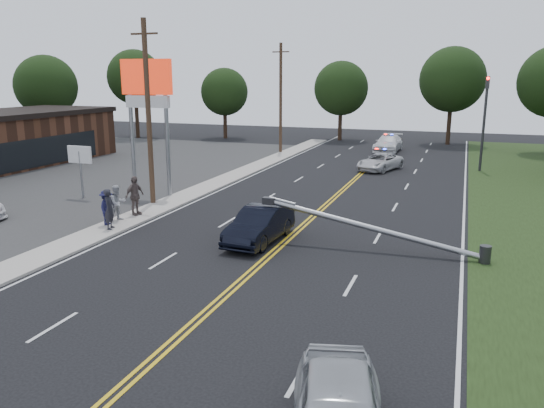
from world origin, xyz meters
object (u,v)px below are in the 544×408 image
at_px(utility_pole_far, 281,98).
at_px(bystander_d, 135,196).
at_px(crashed_sedan, 260,225).
at_px(traffic_signal, 485,115).
at_px(fallen_streetlight, 383,230).
at_px(pylon_sign, 147,95).
at_px(bystander_b, 118,203).
at_px(emergency_b, 388,143).
at_px(bystander_a, 110,209).
at_px(utility_pole_mid, 148,113).
at_px(small_sign, 80,159).
at_px(emergency_a, 380,162).
at_px(bystander_c, 107,207).

distance_m(utility_pole_far, bystander_d, 25.00).
bearing_deg(crashed_sedan, utility_pole_far, 110.06).
distance_m(traffic_signal, fallen_streetlight, 22.62).
height_order(traffic_signal, bystander_d, traffic_signal).
height_order(pylon_sign, bystander_b, pylon_sign).
bearing_deg(bystander_b, traffic_signal, -16.46).
relative_size(utility_pole_far, emergency_b, 1.84).
height_order(utility_pole_far, bystander_d, utility_pole_far).
height_order(pylon_sign, crashed_sedan, pylon_sign).
xyz_separation_m(utility_pole_far, bystander_a, (1.04, -27.25, -4.02)).
height_order(utility_pole_mid, crashed_sedan, utility_pole_mid).
xyz_separation_m(small_sign, traffic_signal, (22.30, 18.00, 1.87)).
distance_m(utility_pole_mid, utility_pole_far, 22.00).
height_order(emergency_a, emergency_b, emergency_b).
relative_size(small_sign, utility_pole_mid, 0.31).
bearing_deg(traffic_signal, small_sign, -141.10).
distance_m(utility_pole_mid, bystander_b, 5.65).
bearing_deg(emergency_b, emergency_a, -83.09).
distance_m(small_sign, bystander_c, 7.20).
distance_m(small_sign, emergency_b, 30.20).
bearing_deg(bystander_c, bystander_d, -24.04).
bearing_deg(emergency_b, bystander_d, -104.30).
xyz_separation_m(crashed_sedan, emergency_b, (1.23, 31.01, 0.03)).
bearing_deg(bystander_a, crashed_sedan, -99.05).
xyz_separation_m(utility_pole_mid, emergency_b, (9.37, 26.62, -4.30)).
bearing_deg(fallen_streetlight, bystander_d, 174.05).
bearing_deg(bystander_d, traffic_signal, -27.22).
relative_size(fallen_streetlight, emergency_a, 2.06).
xyz_separation_m(emergency_b, bystander_d, (-8.71, -29.29, 0.34)).
relative_size(crashed_sedan, emergency_a, 1.01).
bearing_deg(emergency_a, emergency_b, 113.70).
distance_m(traffic_signal, emergency_a, 8.38).
bearing_deg(bystander_b, small_sign, 75.18).
height_order(utility_pole_mid, utility_pole_far, same).
relative_size(pylon_sign, traffic_signal, 1.13).
xyz_separation_m(emergency_b, bystander_b, (-8.88, -30.50, 0.22)).
xyz_separation_m(bystander_b, bystander_d, (0.17, 1.20, 0.12)).
relative_size(emergency_b, bystander_b, 3.07).
xyz_separation_m(fallen_streetlight, utility_pole_far, (-13.39, 26.00, 4.17)).
height_order(traffic_signal, bystander_c, traffic_signal).
height_order(fallen_streetlight, bystander_a, bystander_a).
bearing_deg(bystander_a, emergency_b, -30.56).
xyz_separation_m(utility_pole_mid, utility_pole_far, (0.00, 22.00, 0.00)).
relative_size(utility_pole_mid, utility_pole_far, 1.00).
distance_m(emergency_a, bystander_d, 20.78).
relative_size(utility_pole_far, bystander_c, 5.92).
distance_m(fallen_streetlight, utility_pole_mid, 14.58).
bearing_deg(utility_pole_far, small_sign, -102.31).
xyz_separation_m(utility_pole_mid, bystander_a, (1.04, -5.25, -4.02)).
relative_size(utility_pole_far, bystander_d, 4.98).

